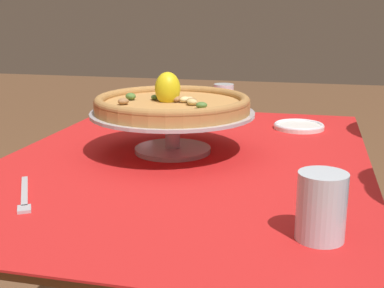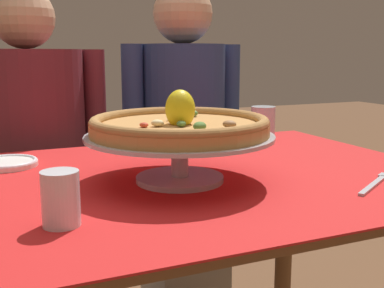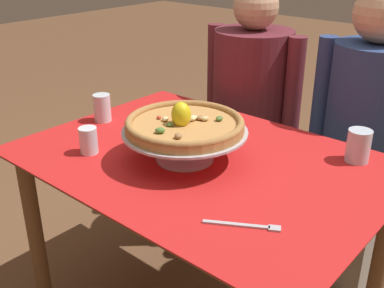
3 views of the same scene
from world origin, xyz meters
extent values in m
cylinder|color=brown|center=(-0.53, -0.36, 0.36)|extent=(0.06, 0.06, 0.72)
cylinder|color=brown|center=(-0.53, 0.36, 0.36)|extent=(0.06, 0.06, 0.72)
cylinder|color=brown|center=(0.53, 0.36, 0.36)|extent=(0.06, 0.06, 0.72)
cube|color=brown|center=(0.00, 0.00, 0.74)|extent=(1.19, 0.84, 0.02)
cube|color=red|center=(0.00, 0.00, 0.75)|extent=(1.23, 0.88, 0.00)
cylinder|color=#B7B7C1|center=(-0.04, -0.05, 0.76)|extent=(0.19, 0.19, 0.01)
cylinder|color=#B7B7C1|center=(-0.04, -0.05, 0.81)|extent=(0.04, 0.04, 0.09)
cylinder|color=#B7B7C1|center=(-0.04, -0.05, 0.85)|extent=(0.42, 0.42, 0.01)
cylinder|color=#BC8447|center=(-0.04, -0.05, 0.87)|extent=(0.39, 0.39, 0.02)
torus|color=#A6743E|center=(-0.04, -0.05, 0.89)|extent=(0.39, 0.39, 0.02)
ellipsoid|color=beige|center=(-0.03, -0.01, 0.89)|extent=(0.03, 0.03, 0.02)
ellipsoid|color=beige|center=(-0.10, -0.07, 0.89)|extent=(0.03, 0.03, 0.01)
ellipsoid|color=#996B42|center=(-0.02, 0.01, 0.89)|extent=(0.03, 0.03, 0.01)
ellipsoid|color=tan|center=(0.00, 0.01, 0.89)|extent=(0.03, 0.03, 0.02)
ellipsoid|color=#996B42|center=(-0.04, -0.03, 0.89)|extent=(0.03, 0.02, 0.02)
ellipsoid|color=beige|center=(-0.04, 0.00, 0.89)|extent=(0.03, 0.02, 0.01)
ellipsoid|color=#C63D28|center=(-0.13, -0.07, 0.89)|extent=(0.02, 0.02, 0.01)
ellipsoid|color=#996B42|center=(0.03, -0.15, 0.89)|extent=(0.04, 0.04, 0.02)
ellipsoid|color=#4C7533|center=(0.04, 0.05, 0.89)|extent=(0.03, 0.03, 0.02)
ellipsoid|color=#4C7533|center=(-0.04, -0.16, 0.89)|extent=(0.04, 0.04, 0.02)
ellipsoid|color=#4C7533|center=(-0.05, -0.10, 0.89)|extent=(0.03, 0.03, 0.01)
ellipsoid|color=yellow|center=(-0.04, -0.06, 0.92)|extent=(0.09, 0.09, 0.08)
cylinder|color=silver|center=(0.41, 0.32, 0.81)|extent=(0.08, 0.08, 0.11)
cylinder|color=silver|center=(0.41, 0.32, 0.78)|extent=(0.07, 0.07, 0.05)
cylinder|color=silver|center=(-0.52, 0.00, 0.81)|extent=(0.07, 0.07, 0.11)
cylinder|color=silver|center=(-0.52, 0.00, 0.78)|extent=(0.06, 0.06, 0.06)
cylinder|color=white|center=(-0.32, -0.22, 0.80)|extent=(0.06, 0.06, 0.09)
cylinder|color=silver|center=(-0.32, -0.22, 0.78)|extent=(0.06, 0.06, 0.04)
cylinder|color=white|center=(-0.38, 0.26, 0.76)|extent=(0.15, 0.15, 0.01)
torus|color=white|center=(-0.38, 0.26, 0.76)|extent=(0.15, 0.15, 0.01)
cube|color=#B7B7C1|center=(0.32, -0.25, 0.76)|extent=(0.16, 0.10, 0.01)
cube|color=#B7B7C1|center=(0.41, -0.20, 0.76)|extent=(0.04, 0.04, 0.01)
cube|color=gray|center=(-0.28, 0.71, 0.24)|extent=(0.28, 0.32, 0.47)
cylinder|color=maroon|center=(-0.28, 0.71, 0.76)|extent=(0.37, 0.37, 0.57)
sphere|color=tan|center=(-0.28, 0.71, 1.15)|extent=(0.21, 0.21, 0.21)
cylinder|color=maroon|center=(-0.51, 0.71, 0.80)|extent=(0.08, 0.08, 0.49)
cylinder|color=maroon|center=(-0.06, 0.71, 0.80)|extent=(0.08, 0.08, 0.49)
cube|color=gray|center=(0.28, 0.70, 0.23)|extent=(0.28, 0.32, 0.47)
cylinder|color=navy|center=(0.28, 0.70, 0.77)|extent=(0.32, 0.32, 0.60)
sphere|color=tan|center=(0.28, 0.70, 1.18)|extent=(0.22, 0.22, 0.22)
cylinder|color=navy|center=(0.08, 0.71, 0.81)|extent=(0.08, 0.08, 0.51)
camera|label=1|loc=(1.18, 0.30, 1.10)|focal=47.63mm
camera|label=2|loc=(-0.42, -1.00, 1.03)|focal=44.76mm
camera|label=3|loc=(0.90, -1.10, 1.45)|focal=43.62mm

